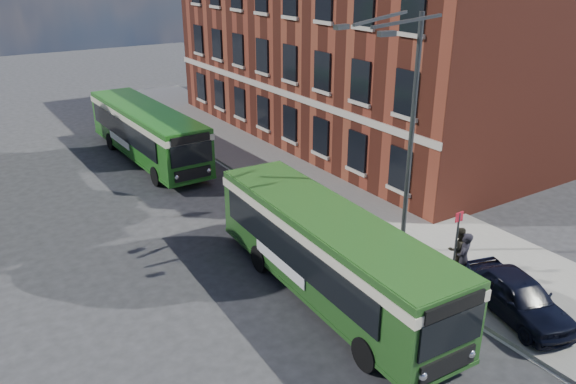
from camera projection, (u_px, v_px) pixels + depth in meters
ground at (259, 269)px, 20.71m from camera, size 120.00×120.00×0.00m
pavement at (297, 169)px, 30.40m from camera, size 6.00×48.00×0.15m
kerb_line at (248, 181)px, 28.90m from camera, size 0.12×48.00×0.01m
brick_office at (357, 24)px, 34.38m from camera, size 12.10×26.00×14.20m
street_lamp at (404, 137)px, 19.74m from camera, size 2.96×2.38×9.00m
bus_stop_sign at (457, 239)px, 19.66m from camera, size 0.35×0.08×2.52m
bus_front at (329, 248)px, 18.36m from camera, size 3.00×11.11×3.02m
bus_rear at (147, 129)px, 31.40m from camera, size 2.91×11.97×3.02m
parked_car at (518, 296)px, 17.49m from camera, size 2.61×4.35×1.39m
pedestrian_a at (463, 259)px, 19.16m from camera, size 0.82×0.70×1.91m
pedestrian_b at (458, 249)px, 20.08m from camera, size 0.93×0.80×1.66m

